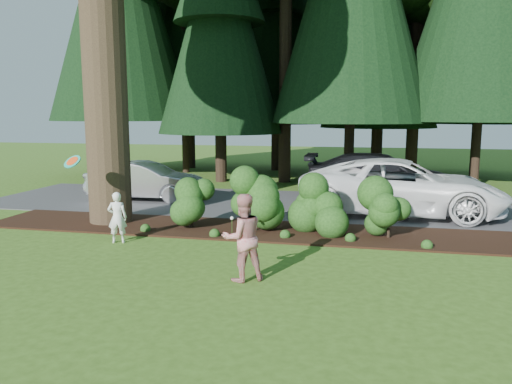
{
  "coord_description": "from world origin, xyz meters",
  "views": [
    {
      "loc": [
        2.76,
        -9.9,
        3.2
      ],
      "look_at": [
        0.14,
        1.98,
        1.3
      ],
      "focal_mm": 35.0,
      "sensor_mm": 36.0,
      "label": 1
    }
  ],
  "objects_px": {
    "car_white_suv": "(402,187)",
    "frisbee": "(72,162)",
    "adult": "(243,238)",
    "car_dark_suv": "(381,175)",
    "child": "(117,217)",
    "car_silver_wagon": "(145,181)"
  },
  "relations": [
    {
      "from": "car_silver_wagon",
      "to": "car_dark_suv",
      "type": "height_order",
      "value": "car_dark_suv"
    },
    {
      "from": "car_white_suv",
      "to": "car_dark_suv",
      "type": "distance_m",
      "value": 3.45
    },
    {
      "from": "child",
      "to": "car_dark_suv",
      "type": "bearing_deg",
      "value": -144.5
    },
    {
      "from": "adult",
      "to": "car_white_suv",
      "type": "bearing_deg",
      "value": -147.8
    },
    {
      "from": "car_dark_suv",
      "to": "child",
      "type": "height_order",
      "value": "car_dark_suv"
    },
    {
      "from": "car_dark_suv",
      "to": "frisbee",
      "type": "bearing_deg",
      "value": 135.11
    },
    {
      "from": "car_silver_wagon",
      "to": "frisbee",
      "type": "bearing_deg",
      "value": -175.24
    },
    {
      "from": "child",
      "to": "frisbee",
      "type": "xyz_separation_m",
      "value": [
        -1.37,
        0.31,
        1.35
      ]
    },
    {
      "from": "frisbee",
      "to": "car_dark_suv",
      "type": "bearing_deg",
      "value": 45.81
    },
    {
      "from": "car_white_suv",
      "to": "frisbee",
      "type": "distance_m",
      "value": 9.86
    },
    {
      "from": "car_white_suv",
      "to": "frisbee",
      "type": "height_order",
      "value": "frisbee"
    },
    {
      "from": "car_white_suv",
      "to": "child",
      "type": "distance_m",
      "value": 8.81
    },
    {
      "from": "car_silver_wagon",
      "to": "car_white_suv",
      "type": "bearing_deg",
      "value": -96.75
    },
    {
      "from": "car_dark_suv",
      "to": "adult",
      "type": "relative_size",
      "value": 3.38
    },
    {
      "from": "car_white_suv",
      "to": "adult",
      "type": "relative_size",
      "value": 3.74
    },
    {
      "from": "car_dark_suv",
      "to": "frisbee",
      "type": "relative_size",
      "value": 11.23
    },
    {
      "from": "adult",
      "to": "child",
      "type": "bearing_deg",
      "value": -61.89
    },
    {
      "from": "car_silver_wagon",
      "to": "frisbee",
      "type": "xyz_separation_m",
      "value": [
        0.62,
        -5.64,
        1.26
      ]
    },
    {
      "from": "adult",
      "to": "frisbee",
      "type": "distance_m",
      "value": 5.79
    },
    {
      "from": "car_dark_suv",
      "to": "adult",
      "type": "bearing_deg",
      "value": 164.31
    },
    {
      "from": "car_white_suv",
      "to": "adult",
      "type": "bearing_deg",
      "value": 159.11
    },
    {
      "from": "car_white_suv",
      "to": "child",
      "type": "height_order",
      "value": "car_white_suv"
    }
  ]
}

